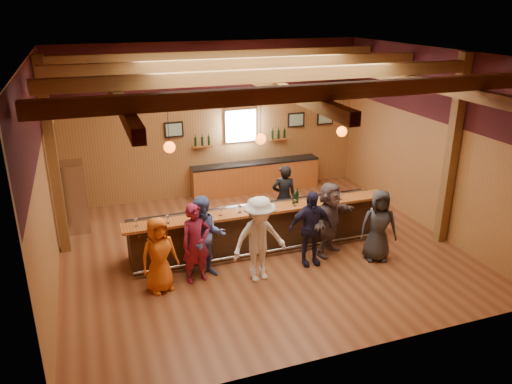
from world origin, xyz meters
TOP-DOWN VIEW (x-y plane):
  - room at (0.00, 0.06)m, footprint 9.04×9.00m
  - bar_counter at (0.02, 0.15)m, footprint 6.30×1.07m
  - back_bar_cabinet at (1.20, 3.72)m, footprint 4.00×0.52m
  - window at (0.80, 3.95)m, footprint 0.95×0.09m
  - framed_pictures at (1.67, 3.94)m, footprint 5.35×0.05m
  - wine_shelves at (0.80, 3.88)m, footprint 3.00×0.18m
  - pendant_lights at (0.00, 0.00)m, footprint 4.24×0.24m
  - stainless_fridge at (-4.10, 2.60)m, footprint 0.70×0.70m
  - customer_orange at (-2.51, -0.99)m, footprint 0.89×0.70m
  - customer_redvest at (-1.73, -0.88)m, footprint 0.70×0.54m
  - customer_denim at (-1.51, -0.75)m, footprint 0.99×0.84m
  - customer_white at (-0.48, -1.27)m, footprint 1.28×0.84m
  - customer_navy at (0.80, -1.00)m, footprint 1.04×0.48m
  - customer_brown at (1.42, -0.70)m, footprint 1.64×1.30m
  - customer_dark at (2.33, -1.32)m, footprint 0.95×0.77m
  - bartender at (1.00, 0.97)m, footprint 0.69×0.53m
  - ice_bucket at (0.06, -0.20)m, footprint 0.21×0.21m
  - bottle_a at (0.78, -0.11)m, footprint 0.07×0.07m
  - bottle_b at (0.88, -0.08)m, footprint 0.08×0.08m
  - glass_a at (-2.82, -0.17)m, footprint 0.09×0.09m
  - glass_b at (-2.18, -0.24)m, footprint 0.09×0.09m
  - glass_c at (-1.57, -0.21)m, footprint 0.08×0.08m
  - glass_d at (-1.01, -0.21)m, footprint 0.09×0.09m
  - glass_e at (-0.56, -0.20)m, footprint 0.08×0.08m
  - glass_f at (0.75, -0.25)m, footprint 0.07×0.07m
  - glass_g at (1.52, -0.14)m, footprint 0.08×0.08m
  - glass_h at (1.95, -0.27)m, footprint 0.07×0.07m

SIDE VIEW (x-z plane):
  - back_bar_cabinet at x=1.20m, z-range 0.00..0.95m
  - bar_counter at x=0.02m, z-range -0.03..1.08m
  - customer_orange at x=-2.51m, z-range 0.00..1.59m
  - customer_dark at x=2.33m, z-range 0.00..1.67m
  - bartender at x=1.00m, z-range 0.00..1.69m
  - customer_navy at x=0.80m, z-range 0.00..1.73m
  - customer_redvest at x=-1.73m, z-range 0.00..1.73m
  - customer_brown at x=1.42m, z-range 0.00..1.75m
  - stainless_fridge at x=-4.10m, z-range 0.00..1.80m
  - customer_denim at x=-1.51m, z-range 0.00..1.81m
  - customer_white at x=-0.48m, z-range 0.00..1.86m
  - ice_bucket at x=0.06m, z-range 1.11..1.33m
  - glass_h at x=1.95m, z-range 1.15..1.31m
  - glass_f at x=0.75m, z-range 1.15..1.31m
  - bottle_a at x=0.78m, z-range 1.07..1.40m
  - glass_c at x=-1.57m, z-range 1.15..1.33m
  - glass_e at x=-0.56m, z-range 1.15..1.34m
  - glass_g at x=1.52m, z-range 1.15..1.34m
  - glass_a at x=-2.82m, z-range 1.15..1.34m
  - glass_d at x=-1.01m, z-range 1.15..1.35m
  - bottle_b at x=0.88m, z-range 1.07..1.43m
  - glass_b at x=-2.18m, z-range 1.15..1.35m
  - wine_shelves at x=0.80m, z-range 1.47..1.77m
  - window at x=0.80m, z-range 1.57..2.52m
  - framed_pictures at x=1.67m, z-range 1.88..2.33m
  - pendant_lights at x=0.00m, z-range 2.02..3.39m
  - room at x=0.00m, z-range 0.95..5.47m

